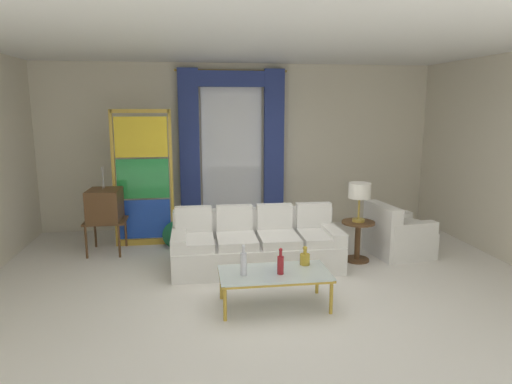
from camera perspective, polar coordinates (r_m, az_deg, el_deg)
The scene contains 16 objects.
ground_plane at distance 5.87m, azimuth 1.37°, elevation -11.79°, with size 16.00×16.00×0.00m, color white.
wall_rear at distance 8.48m, azimuth -2.03°, elevation 5.72°, with size 8.00×0.12×3.00m, color beige.
wall_right at distance 7.53m, azimuth 29.29°, elevation 3.69°, with size 0.12×7.00×3.00m, color beige.
ceiling_slab at distance 6.25m, azimuth 0.22°, elevation 17.86°, with size 8.00×7.60×0.04m, color white.
curtained_window at distance 8.28m, azimuth -3.04°, elevation 7.26°, with size 2.00×0.17×2.70m.
couch_white_long at distance 6.45m, azimuth 0.01°, elevation -6.75°, with size 2.35×0.94×0.86m.
coffee_table at distance 5.20m, azimuth 2.32°, elevation -10.38°, with size 1.24×0.64×0.41m.
bottle_blue_decanter at distance 5.42m, azimuth 6.17°, elevation -8.28°, with size 0.12×0.12×0.23m.
bottle_crystal_tall at distance 5.10m, azimuth 3.10°, elevation -8.99°, with size 0.07×0.07×0.30m.
bottle_amber_squat at distance 5.06m, azimuth -1.59°, elevation -8.86°, with size 0.07×0.07×0.35m.
vintage_tv at distance 7.34m, azimuth -18.50°, elevation -1.75°, with size 0.62×0.61×1.35m.
armchair_white at distance 7.27m, azimuth 17.20°, elevation -5.36°, with size 0.92×0.91×0.80m.
stained_glass_divider at distance 7.49m, azimuth -14.02°, elevation 1.31°, with size 0.95×0.05×2.20m.
peacock_figurine at distance 7.34m, azimuth -10.04°, elevation -5.43°, with size 0.44×0.60×0.50m.
round_side_table at distance 6.83m, azimuth 12.67°, elevation -5.59°, with size 0.48×0.48×0.59m.
table_lamp_brass at distance 6.68m, azimuth 12.91°, elevation -0.04°, with size 0.32×0.32×0.57m.
Camera 1 is at (-0.90, -5.34, 2.26)m, focal length 31.79 mm.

